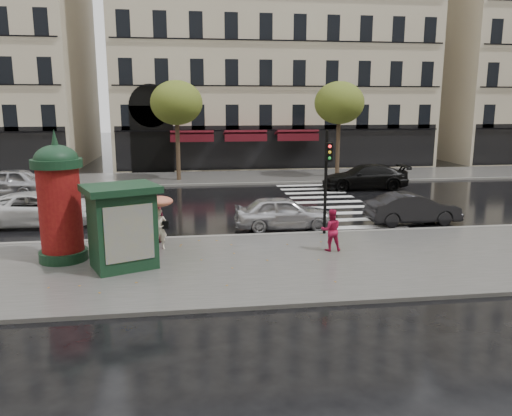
{
  "coord_description": "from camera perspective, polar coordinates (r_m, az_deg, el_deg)",
  "views": [
    {
      "loc": [
        -1.44,
        -15.67,
        5.09
      ],
      "look_at": [
        0.95,
        1.5,
        1.49
      ],
      "focal_mm": 35.0,
      "sensor_mm": 36.0,
      "label": 1
    }
  ],
  "objects": [
    {
      "name": "far_kerb",
      "position": [
        32.09,
        -5.27,
        2.7
      ],
      "size": [
        90.0,
        0.25,
        0.14
      ],
      "primitive_type": "cube",
      "color": "slate",
      "rests_on": "ground"
    },
    {
      "name": "tree_far_left",
      "position": [
        33.67,
        -9.07,
        11.74
      ],
      "size": [
        3.4,
        3.4,
        6.64
      ],
      "color": "#38281C",
      "rests_on": "ground"
    },
    {
      "name": "tree_far_right",
      "position": [
        35.25,
        9.5,
        11.73
      ],
      "size": [
        3.4,
        3.4,
        6.64
      ],
      "color": "#38281C",
      "rests_on": "ground"
    },
    {
      "name": "far_sidewalk",
      "position": [
        35.06,
        -5.5,
        3.45
      ],
      "size": [
        90.0,
        6.0,
        0.12
      ],
      "primitive_type": "cube",
      "color": "#474744",
      "rests_on": "ground"
    },
    {
      "name": "car_darkgrey",
      "position": [
        22.69,
        17.48,
        -0.05
      ],
      "size": [
        4.07,
        1.5,
        1.33
      ],
      "primitive_type": "imported",
      "rotation": [
        0.0,
        0.0,
        1.59
      ],
      "color": "black",
      "rests_on": "ground"
    },
    {
      "name": "morris_column",
      "position": [
        17.06,
        -21.56,
        0.97
      ],
      "size": [
        1.57,
        1.57,
        4.23
      ],
      "color": "#13321D",
      "rests_on": "near_sidewalk"
    },
    {
      "name": "ground",
      "position": [
        16.54,
        -2.57,
        -6.2
      ],
      "size": [
        160.0,
        160.0,
        0.0
      ],
      "primitive_type": "plane",
      "color": "black",
      "rests_on": "ground"
    },
    {
      "name": "man_burgundy",
      "position": [
        18.48,
        -11.73,
        -1.12
      ],
      "size": [
        1.08,
        0.92,
        1.87
      ],
      "primitive_type": "imported",
      "rotation": [
        0.0,
        0.0,
        3.58
      ],
      "color": "#4A0E1C",
      "rests_on": "near_sidewalk"
    },
    {
      "name": "woman_red",
      "position": [
        17.39,
        8.58,
        -2.5
      ],
      "size": [
        0.75,
        0.6,
        1.46
      ],
      "primitive_type": "imported",
      "rotation": [
        0.0,
        0.0,
        3.07
      ],
      "color": "#B0153E",
      "rests_on": "near_sidewalk"
    },
    {
      "name": "near_sidewalk",
      "position": [
        16.04,
        -2.4,
        -6.54
      ],
      "size": [
        90.0,
        7.0,
        0.12
      ],
      "primitive_type": "cube",
      "color": "#474744",
      "rests_on": "ground"
    },
    {
      "name": "car_white",
      "position": [
        23.21,
        -23.47,
        -0.09
      ],
      "size": [
        5.24,
        2.56,
        1.44
      ],
      "primitive_type": "imported",
      "rotation": [
        0.0,
        0.0,
        1.54
      ],
      "color": "silver",
      "rests_on": "ground"
    },
    {
      "name": "near_kerb",
      "position": [
        19.38,
        -3.41,
        -3.28
      ],
      "size": [
        90.0,
        0.25,
        0.14
      ],
      "primitive_type": "cube",
      "color": "slate",
      "rests_on": "ground"
    },
    {
      "name": "car_black",
      "position": [
        31.21,
        12.33,
        3.49
      ],
      "size": [
        5.3,
        2.41,
        1.5
      ],
      "primitive_type": "imported",
      "rotation": [
        0.0,
        0.0,
        -1.63
      ],
      "color": "black",
      "rests_on": "ground"
    },
    {
      "name": "zebra_crossing",
      "position": [
        26.82,
        8.32,
        0.7
      ],
      "size": [
        3.6,
        11.75,
        0.01
      ],
      "primitive_type": "cube",
      "color": "silver",
      "rests_on": "ground"
    },
    {
      "name": "car_silver",
      "position": [
        20.72,
        3.12,
        -0.52
      ],
      "size": [
        4.11,
        1.72,
        1.39
      ],
      "primitive_type": "imported",
      "rotation": [
        0.0,
        0.0,
        1.55
      ],
      "color": "#BCBCC2",
      "rests_on": "ground"
    },
    {
      "name": "traffic_light",
      "position": [
        19.3,
        8.09,
        4.09
      ],
      "size": [
        0.27,
        0.38,
        4.02
      ],
      "color": "black",
      "rests_on": "near_sidewalk"
    },
    {
      "name": "car_far_silver",
      "position": [
        31.3,
        -26.79,
        2.62
      ],
      "size": [
        4.81,
        2.12,
        1.61
      ],
      "primitive_type": "imported",
      "rotation": [
        0.0,
        0.0,
        -1.62
      ],
      "color": "#AAAAAF",
      "rests_on": "ground"
    },
    {
      "name": "newsstand",
      "position": [
        15.87,
        -15.05,
        -1.94
      ],
      "size": [
        2.66,
        2.48,
        2.58
      ],
      "color": "#13321D",
      "rests_on": "near_sidewalk"
    },
    {
      "name": "woman_umbrella",
      "position": [
        17.58,
        -11.05,
        -0.6
      ],
      "size": [
        1.01,
        1.01,
        1.94
      ],
      "color": "beige",
      "rests_on": "near_sidewalk"
    },
    {
      "name": "bldg_far_corner",
      "position": [
        46.68,
        1.39,
        19.41
      ],
      "size": [
        26.0,
        14.0,
        22.9
      ],
      "color": "#B7A88C",
      "rests_on": "ground"
    }
  ]
}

